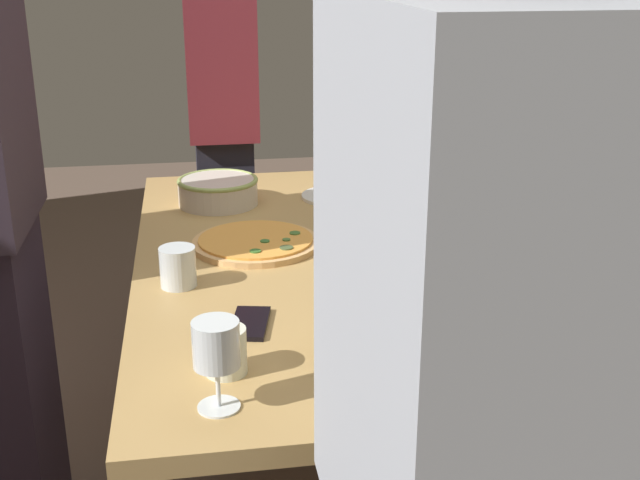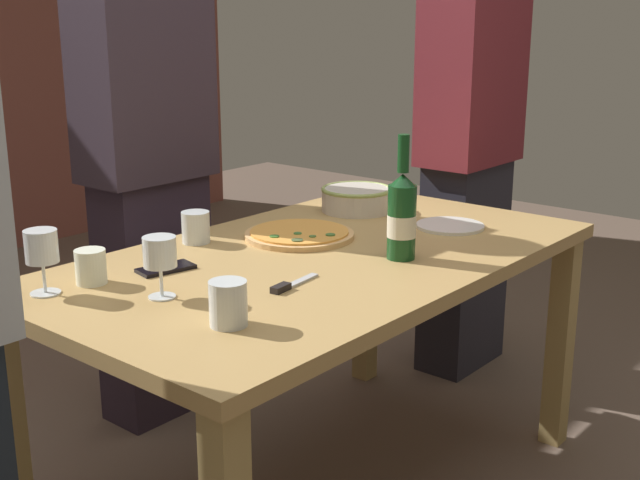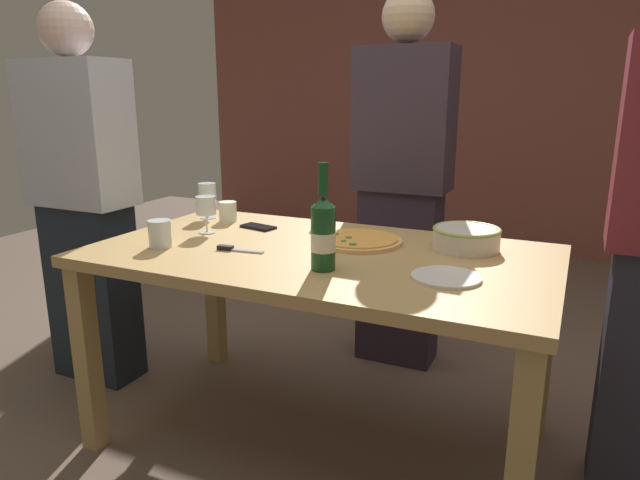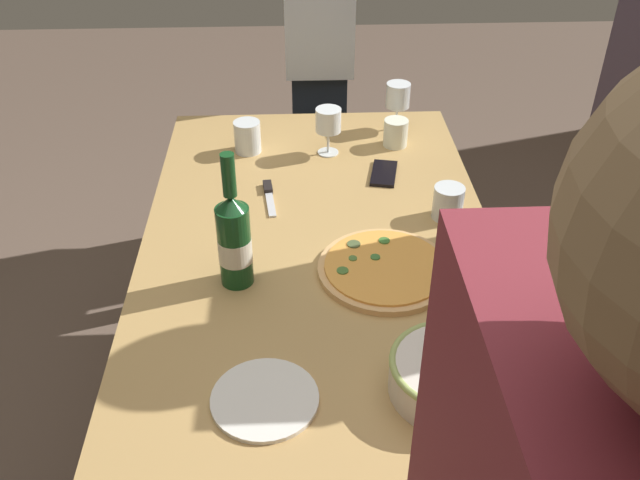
% 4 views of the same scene
% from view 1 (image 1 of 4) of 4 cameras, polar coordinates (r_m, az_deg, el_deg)
% --- Properties ---
extents(dining_table, '(1.60, 0.90, 0.75)m').
position_cam_1_polar(dining_table, '(2.03, -0.00, -3.48)').
color(dining_table, tan).
rests_on(dining_table, ground).
extents(pizza, '(0.32, 0.32, 0.02)m').
position_cam_1_polar(pizza, '(2.05, -4.54, -0.16)').
color(pizza, '#E4AE6D').
rests_on(pizza, dining_table).
extents(serving_bowl, '(0.24, 0.24, 0.08)m').
position_cam_1_polar(serving_bowl, '(2.40, -7.20, 3.52)').
color(serving_bowl, silver).
rests_on(serving_bowl, dining_table).
extents(wine_bottle, '(0.08, 0.08, 0.34)m').
position_cam_1_polar(wine_bottle, '(2.09, 4.90, 3.36)').
color(wine_bottle, '#14441E').
rests_on(wine_bottle, dining_table).
extents(wine_glass_near_pizza, '(0.08, 0.08, 0.16)m').
position_cam_1_polar(wine_glass_near_pizza, '(1.31, -7.33, -7.49)').
color(wine_glass_near_pizza, white).
rests_on(wine_glass_near_pizza, dining_table).
extents(wine_glass_by_bottle, '(0.08, 0.08, 0.15)m').
position_cam_1_polar(wine_glass_by_bottle, '(1.48, 1.42, -4.26)').
color(wine_glass_by_bottle, white).
rests_on(wine_glass_by_bottle, dining_table).
extents(cup_amber, '(0.08, 0.08, 0.09)m').
position_cam_1_polar(cup_amber, '(1.44, -6.68, -7.77)').
color(cup_amber, white).
rests_on(cup_amber, dining_table).
extents(cup_ceramic, '(0.08, 0.08, 0.10)m').
position_cam_1_polar(cup_ceramic, '(1.54, 10.65, -5.87)').
color(cup_ceramic, white).
rests_on(cup_ceramic, dining_table).
extents(cup_spare, '(0.08, 0.08, 0.09)m').
position_cam_1_polar(cup_spare, '(1.82, -9.99, -1.88)').
color(cup_spare, white).
rests_on(cup_spare, dining_table).
extents(side_plate, '(0.21, 0.21, 0.01)m').
position_cam_1_polar(side_plate, '(2.46, 1.12, 3.12)').
color(side_plate, white).
rests_on(side_plate, dining_table).
extents(cell_phone, '(0.16, 0.10, 0.01)m').
position_cam_1_polar(cell_phone, '(1.63, -4.96, -5.86)').
color(cell_phone, black).
rests_on(cell_phone, dining_table).
extents(pizza_knife, '(0.18, 0.04, 0.02)m').
position_cam_1_polar(pizza_knife, '(1.77, 5.61, -3.66)').
color(pizza_knife, silver).
rests_on(pizza_knife, dining_table).
extents(person_guest_right, '(0.43, 0.24, 1.68)m').
position_cam_1_polar(person_guest_right, '(3.01, -6.91, 8.03)').
color(person_guest_right, '#282732').
rests_on(person_guest_right, ground).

